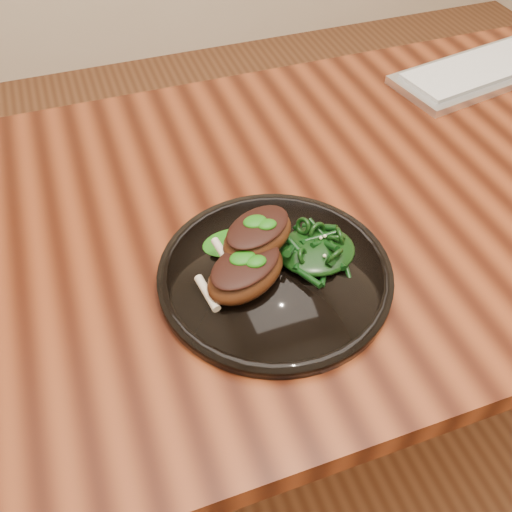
{
  "coord_description": "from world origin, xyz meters",
  "views": [
    {
      "loc": [
        -0.37,
        -0.62,
        1.34
      ],
      "look_at": [
        -0.19,
        -0.12,
        0.78
      ],
      "focal_mm": 40.0,
      "sensor_mm": 36.0,
      "label": 1
    }
  ],
  "objects_px": {
    "lamb_chop_front": "(245,272)",
    "keyboard": "(502,64)",
    "plate": "(275,274)",
    "desk": "(340,226)",
    "greens_heap": "(317,247)"
  },
  "relations": [
    {
      "from": "lamb_chop_front",
      "to": "keyboard",
      "type": "relative_size",
      "value": 0.28
    },
    {
      "from": "desk",
      "to": "lamb_chop_front",
      "type": "relative_size",
      "value": 11.44
    },
    {
      "from": "lamb_chop_front",
      "to": "keyboard",
      "type": "bearing_deg",
      "value": 29.63
    },
    {
      "from": "greens_heap",
      "to": "keyboard",
      "type": "distance_m",
      "value": 0.69
    },
    {
      "from": "desk",
      "to": "plate",
      "type": "bearing_deg",
      "value": -141.12
    },
    {
      "from": "plate",
      "to": "keyboard",
      "type": "distance_m",
      "value": 0.75
    },
    {
      "from": "plate",
      "to": "keyboard",
      "type": "relative_size",
      "value": 0.63
    },
    {
      "from": "desk",
      "to": "greens_heap",
      "type": "bearing_deg",
      "value": -129.8
    },
    {
      "from": "desk",
      "to": "plate",
      "type": "relative_size",
      "value": 5.05
    },
    {
      "from": "desk",
      "to": "lamb_chop_front",
      "type": "distance_m",
      "value": 0.3
    },
    {
      "from": "plate",
      "to": "desk",
      "type": "bearing_deg",
      "value": 38.88
    },
    {
      "from": "desk",
      "to": "plate",
      "type": "xyz_separation_m",
      "value": [
        -0.18,
        -0.14,
        0.09
      ]
    },
    {
      "from": "desk",
      "to": "plate",
      "type": "height_order",
      "value": "plate"
    },
    {
      "from": "desk",
      "to": "lamb_chop_front",
      "type": "bearing_deg",
      "value": -145.38
    },
    {
      "from": "greens_heap",
      "to": "keyboard",
      "type": "xyz_separation_m",
      "value": [
        0.58,
        0.38,
        -0.03
      ]
    }
  ]
}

